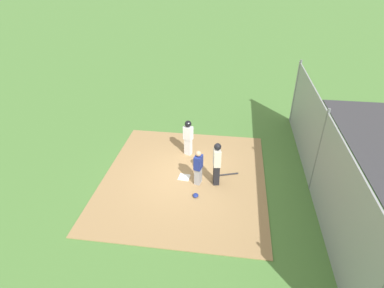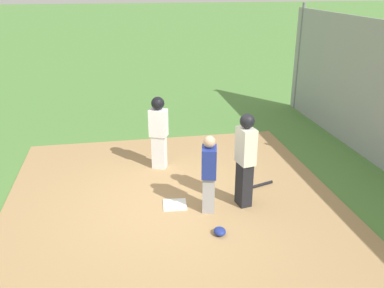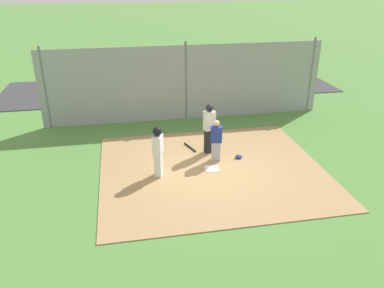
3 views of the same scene
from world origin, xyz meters
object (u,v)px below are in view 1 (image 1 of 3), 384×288
(home_plate, at_px, (184,177))
(catcher, at_px, (198,167))
(umpire, at_px, (217,163))
(runner, at_px, (188,135))
(catcher_mask, at_px, (196,195))
(baseball_bat, at_px, (228,174))

(home_plate, xyz_separation_m, catcher, (-0.27, -0.59, 0.74))
(umpire, distance_m, runner, 2.39)
(catcher, height_order, umpire, umpire)
(umpire, xyz_separation_m, runner, (1.95, 1.38, -0.01))
(catcher, xyz_separation_m, catcher_mask, (-0.83, -0.01, -0.69))
(baseball_bat, bearing_deg, home_plate, 174.92)
(runner, bearing_deg, home_plate, 26.21)
(baseball_bat, distance_m, catcher_mask, 1.89)
(baseball_bat, xyz_separation_m, catcher_mask, (-1.51, 1.14, 0.03))
(catcher_mask, bearing_deg, umpire, -37.08)
(home_plate, relative_size, baseball_bat, 0.52)
(home_plate, distance_m, umpire, 1.61)
(catcher, bearing_deg, baseball_bat, -136.05)
(home_plate, bearing_deg, umpire, -98.49)
(catcher_mask, bearing_deg, home_plate, 28.80)
(home_plate, distance_m, catcher, 0.98)
(home_plate, distance_m, baseball_bat, 1.79)
(catcher_mask, bearing_deg, baseball_bat, -37.09)
(umpire, bearing_deg, catcher, -4.28)
(catcher, distance_m, baseball_bat, 1.52)
(runner, height_order, catcher_mask, runner)
(umpire, bearing_deg, runner, -65.30)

